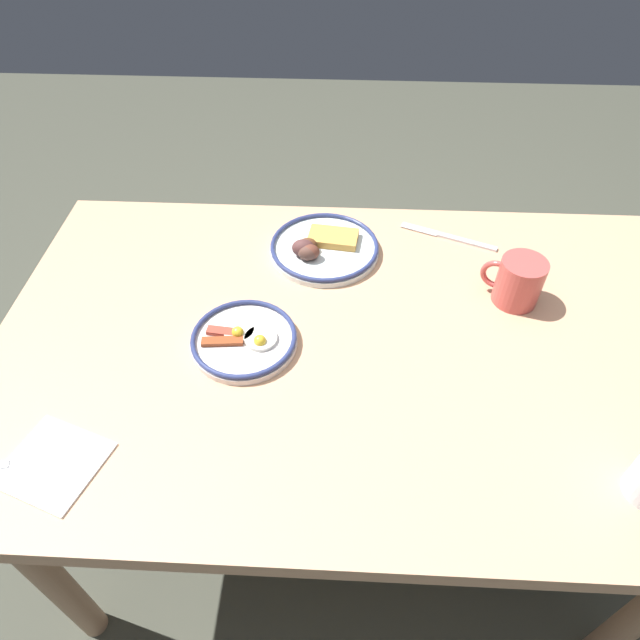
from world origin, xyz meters
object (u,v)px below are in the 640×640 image
(plate_near_main, at_px, (244,339))
(plate_center_pancakes, at_px, (322,247))
(butter_knife, at_px, (448,237))
(coffee_mug, at_px, (518,281))
(paper_napkin, at_px, (54,463))

(plate_near_main, bearing_deg, plate_center_pancakes, -115.91)
(butter_knife, bearing_deg, coffee_mug, 118.40)
(butter_knife, bearing_deg, paper_napkin, 41.84)
(plate_center_pancakes, distance_m, coffee_mug, 0.43)
(butter_knife, bearing_deg, plate_near_main, 39.47)
(plate_near_main, distance_m, butter_knife, 0.57)
(butter_knife, bearing_deg, plate_center_pancakes, 13.54)
(plate_center_pancakes, height_order, coffee_mug, coffee_mug)
(coffee_mug, relative_size, butter_knife, 0.55)
(coffee_mug, relative_size, paper_napkin, 0.82)
(plate_center_pancakes, bearing_deg, plate_near_main, 64.09)
(plate_center_pancakes, bearing_deg, paper_napkin, 53.77)
(paper_napkin, distance_m, butter_knife, 0.96)
(plate_near_main, bearing_deg, paper_napkin, 45.29)
(plate_near_main, xyz_separation_m, plate_center_pancakes, (-0.14, -0.29, 0.00))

